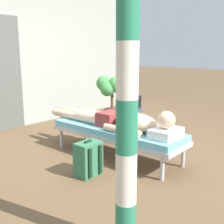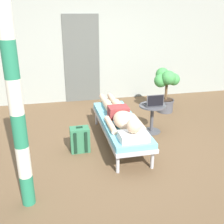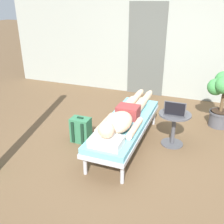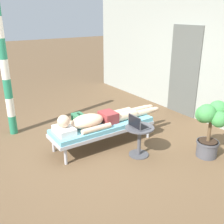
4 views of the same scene
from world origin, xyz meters
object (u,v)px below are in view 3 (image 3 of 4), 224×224
Objects in this scene: lounge_chair at (125,125)px; person_reclining at (124,117)px; side_table at (174,124)px; laptop at (175,111)px; potted_plant at (223,94)px; backpack at (81,130)px.

person_reclining is at bearing -90.00° from lounge_chair.
side_table is 1.69× the size of laptop.
laptop reaches higher than side_table.
potted_plant is (0.65, 1.00, 0.01)m from laptop.
laptop is (0.68, 0.32, 0.07)m from person_reclining.
laptop is (0.00, -0.05, 0.23)m from side_table.
potted_plant is (2.02, 1.37, 0.39)m from backpack.
person_reclining reaches higher than side_table.
laptop is (0.68, 0.24, 0.24)m from lounge_chair.
person_reclining is 1.87m from potted_plant.
potted_plant is (0.65, 0.94, 0.23)m from side_table.
laptop reaches higher than lounge_chair.
side_table is 0.23m from laptop.
person_reclining is 2.29× the size of potted_plant.
potted_plant reaches higher than lounge_chair.
backpack is 2.47m from potted_plant.
side_table is at bearing -124.70° from potted_plant.
person_reclining is 5.12× the size of backpack.
person_reclining is 4.15× the size of side_table.
person_reclining reaches higher than lounge_chair.
person_reclining reaches higher than backpack.
lounge_chair is at bearing 11.09° from backpack.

